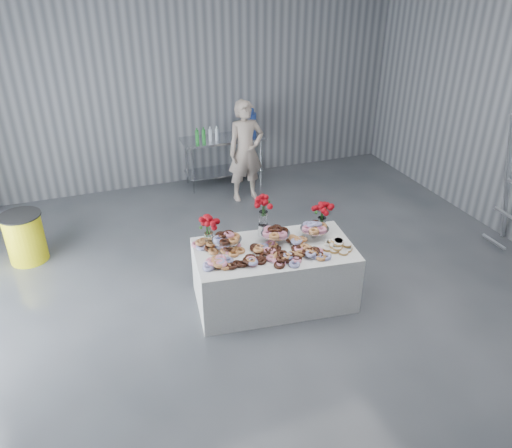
{
  "coord_description": "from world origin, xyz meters",
  "views": [
    {
      "loc": [
        -1.91,
        -4.28,
        3.87
      ],
      "look_at": [
        -0.09,
        0.68,
        0.98
      ],
      "focal_mm": 35.0,
      "sensor_mm": 36.0,
      "label": 1
    }
  ],
  "objects_px": {
    "display_table": "(274,275)",
    "trash_barrel": "(25,238)",
    "prep_table": "(223,152)",
    "water_jug": "(249,121)",
    "person": "(246,151)"
  },
  "relations": [
    {
      "from": "trash_barrel",
      "to": "person",
      "type": "bearing_deg",
      "value": 13.51
    },
    {
      "from": "water_jug",
      "to": "person",
      "type": "bearing_deg",
      "value": -113.03
    },
    {
      "from": "prep_table",
      "to": "trash_barrel",
      "type": "height_order",
      "value": "prep_table"
    },
    {
      "from": "prep_table",
      "to": "trash_barrel",
      "type": "relative_size",
      "value": 2.09
    },
    {
      "from": "display_table",
      "to": "person",
      "type": "xyz_separation_m",
      "value": [
        0.66,
        2.93,
        0.5
      ]
    },
    {
      "from": "display_table",
      "to": "person",
      "type": "height_order",
      "value": "person"
    },
    {
      "from": "display_table",
      "to": "trash_barrel",
      "type": "height_order",
      "value": "display_table"
    },
    {
      "from": "water_jug",
      "to": "person",
      "type": "distance_m",
      "value": 0.86
    },
    {
      "from": "prep_table",
      "to": "water_jug",
      "type": "bearing_deg",
      "value": -0.0
    },
    {
      "from": "person",
      "to": "trash_barrel",
      "type": "bearing_deg",
      "value": -169.46
    },
    {
      "from": "display_table",
      "to": "water_jug",
      "type": "xyz_separation_m",
      "value": [
        0.98,
        3.68,
        0.77
      ]
    },
    {
      "from": "display_table",
      "to": "trash_barrel",
      "type": "relative_size",
      "value": 2.65
    },
    {
      "from": "prep_table",
      "to": "water_jug",
      "type": "height_order",
      "value": "water_jug"
    },
    {
      "from": "person",
      "to": "trash_barrel",
      "type": "distance_m",
      "value": 3.71
    },
    {
      "from": "display_table",
      "to": "trash_barrel",
      "type": "bearing_deg",
      "value": 144.62
    }
  ]
}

